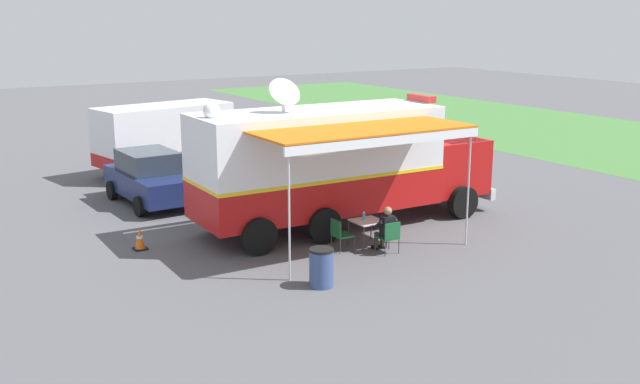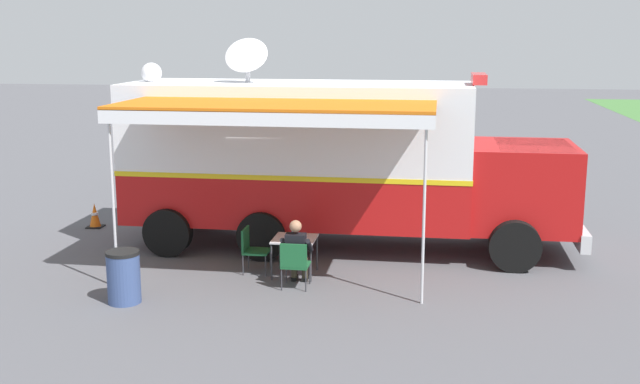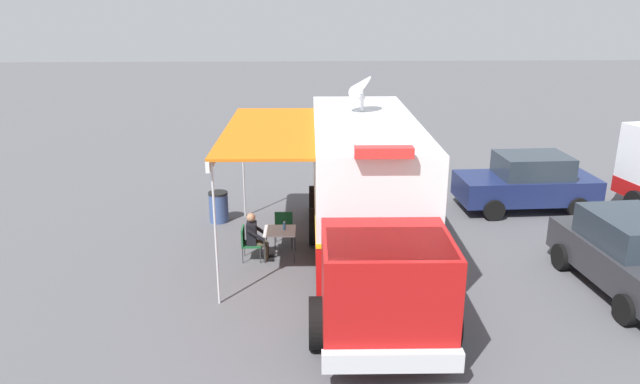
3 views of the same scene
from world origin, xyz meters
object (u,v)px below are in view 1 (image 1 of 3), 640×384
support_truck (176,137)px  car_far_corner (292,159)px  folding_table (368,223)px  car_behind_truck (150,178)px  traffic_cone (140,239)px  trash_bin (321,268)px  folding_chair_at_table (390,235)px  seated_responder (385,228)px  command_truck (340,161)px  water_bottle (364,216)px  folding_chair_beside_table (340,232)px

support_truck → car_far_corner: (4.15, 2.92, -0.51)m
folding_table → car_behind_truck: (-7.60, -3.40, 0.21)m
folding_table → traffic_cone: (-3.01, -5.31, -0.39)m
trash_bin → car_far_corner: car_far_corner is taller
folding_chair_at_table → seated_responder: size_ratio=0.70×
folding_table → support_truck: bearing=-176.3°
seated_responder → folding_chair_at_table: bearing=-1.0°
folding_table → folding_chair_at_table: folding_chair_at_table is taller
folding_table → command_truck: bearing=167.1°
trash_bin → car_behind_truck: (-9.48, -0.77, 0.42)m
car_behind_truck → traffic_cone: bearing=-22.6°
water_bottle → seated_responder: seated_responder is taller
command_truck → seated_responder: size_ratio=7.63×
water_bottle → folding_chair_at_table: bearing=10.9°
command_truck → water_bottle: (1.98, -0.52, -1.11)m
folding_chair_at_table → support_truck: (-12.83, -0.92, 0.87)m
traffic_cone → trash_bin: bearing=28.7°
water_bottle → seated_responder: size_ratio=0.18×
car_behind_truck → car_far_corner: 5.54m
traffic_cone → folding_chair_at_table: bearing=55.0°
trash_bin → car_far_corner: 10.88m
water_bottle → traffic_cone: 6.03m
folding_chair_beside_table → trash_bin: bearing=-42.3°
folding_chair_beside_table → car_behind_truck: bearing=-161.3°
command_truck → car_far_corner: bearing=164.0°
folding_chair_beside_table → support_truck: 11.99m
support_truck → car_behind_truck: support_truck is taller
traffic_cone → car_behind_truck: 5.01m
water_bottle → support_truck: size_ratio=0.03×
folding_table → folding_chair_at_table: 0.83m
water_bottle → trash_bin: 3.30m
seated_responder → trash_bin: 3.06m
command_truck → support_truck: (-9.93, -1.27, -0.56)m
folding_chair_beside_table → car_far_corner: (-7.81, 2.98, 0.37)m
support_truck → car_behind_truck: (4.43, -2.61, -0.51)m
command_truck → support_truck: 10.03m
water_bottle → seated_responder: bearing=13.8°
support_truck → car_far_corner: size_ratio=1.63×
folding_table → water_bottle: (-0.12, -0.04, 0.16)m
folding_table → water_bottle: size_ratio=3.64×
seated_responder → water_bottle: bearing=-166.2°
folding_chair_at_table → car_far_corner: 8.92m
folding_chair_beside_table → car_far_corner: car_far_corner is taller
command_truck → water_bottle: 2.33m
folding_chair_at_table → support_truck: support_truck is taller
traffic_cone → support_truck: 10.15m
car_behind_truck → support_truck: bearing=149.5°
folding_table → water_bottle: bearing=-161.0°
command_truck → folding_chair_at_table: command_truck is taller
folding_chair_beside_table → car_far_corner: bearing=159.1°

